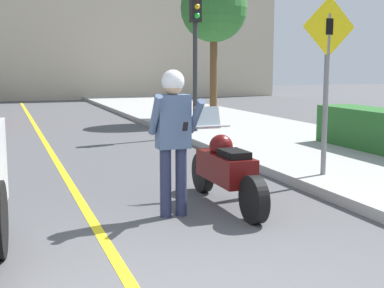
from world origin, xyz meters
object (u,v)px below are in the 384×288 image
object	(u,v)px
motorcycle	(225,169)
traffic_light	(195,35)
crossing_sign	(327,69)
person_biker	(173,127)
street_tree	(214,9)

from	to	relation	value
motorcycle	traffic_light	bearing A→B (deg)	73.16
motorcycle	crossing_sign	xyz separation A→B (m)	(1.97, 0.68, 1.30)
traffic_light	person_biker	bearing A→B (deg)	-112.22
crossing_sign	street_tree	bearing A→B (deg)	78.56
traffic_light	street_tree	bearing A→B (deg)	60.98
crossing_sign	street_tree	distance (m)	9.58
crossing_sign	motorcycle	bearing A→B (deg)	-160.97
crossing_sign	street_tree	xyz separation A→B (m)	(1.87, 9.22, 1.82)
motorcycle	traffic_light	size ratio (longest dim) A/B	0.64
crossing_sign	traffic_light	xyz separation A→B (m)	(0.01, 5.88, 0.81)
person_biker	traffic_light	distance (m)	7.50
person_biker	traffic_light	xyz separation A→B (m)	(2.78, 6.81, 1.49)
motorcycle	crossing_sign	world-z (taller)	crossing_sign
crossing_sign	person_biker	bearing A→B (deg)	-161.44
street_tree	traffic_light	bearing A→B (deg)	-119.02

